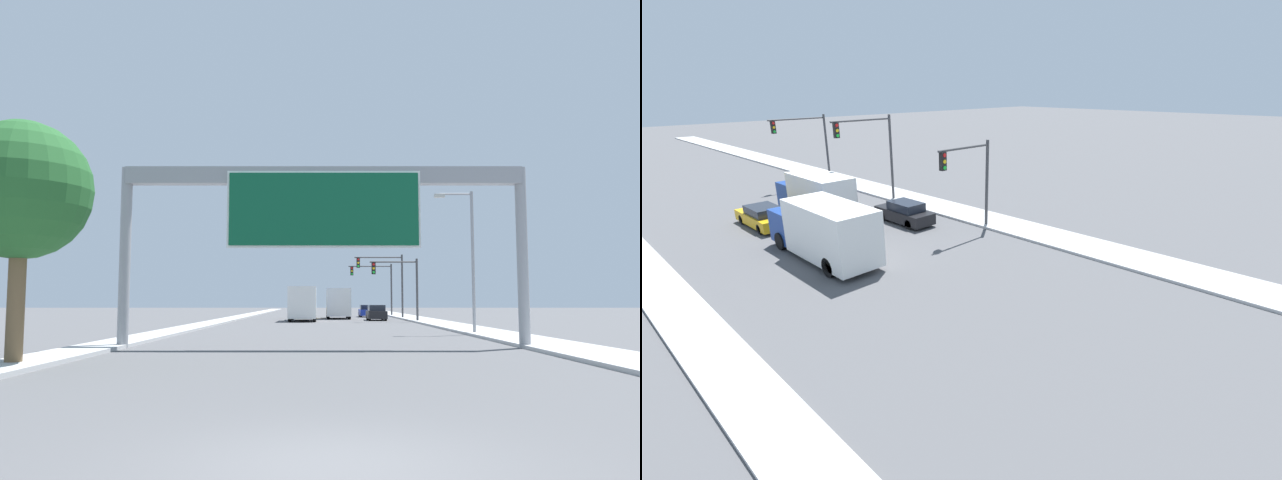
% 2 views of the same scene
% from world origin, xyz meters
% --- Properties ---
extents(sidewalk_right, '(3.00, 120.00, 0.15)m').
position_xyz_m(sidewalk_right, '(9.50, 60.00, 0.07)').
color(sidewalk_right, '#AFAFAF').
rests_on(sidewalk_right, ground).
extents(car_mid_left, '(1.89, 4.71, 1.39)m').
position_xyz_m(car_mid_left, '(-1.75, 58.57, 0.66)').
color(car_mid_left, gold).
rests_on(car_mid_left, ground).
extents(car_mid_right, '(1.71, 4.49, 1.47)m').
position_xyz_m(car_mid_right, '(5.25, 52.48, 0.69)').
color(car_mid_right, black).
rests_on(car_mid_right, ground).
extents(car_near_left, '(1.74, 4.27, 1.38)m').
position_xyz_m(car_near_left, '(5.25, 64.47, 0.66)').
color(car_near_left, navy).
rests_on(car_near_left, ground).
extents(truck_box_primary, '(2.48, 7.99, 3.15)m').
position_xyz_m(truck_box_primary, '(-1.75, 50.44, 1.61)').
color(truck_box_primary, navy).
rests_on(truck_box_primary, ground).
extents(truck_box_secondary, '(2.43, 7.25, 3.13)m').
position_xyz_m(truck_box_secondary, '(1.75, 57.80, 1.59)').
color(truck_box_secondary, navy).
rests_on(truck_box_secondary, ground).
extents(traffic_light_near_intersection, '(4.30, 0.32, 5.63)m').
position_xyz_m(traffic_light_near_intersection, '(7.08, 48.00, 3.82)').
color(traffic_light_near_intersection, '#3D3D3F').
rests_on(traffic_light_near_intersection, ground).
extents(traffic_light_mid_block, '(5.12, 0.32, 6.72)m').
position_xyz_m(traffic_light_mid_block, '(6.93, 58.00, 4.56)').
color(traffic_light_mid_block, '#3D3D3F').
rests_on(traffic_light_mid_block, ground).
extents(traffic_light_far_intersection, '(5.30, 0.32, 6.32)m').
position_xyz_m(traffic_light_far_intersection, '(6.81, 68.00, 4.32)').
color(traffic_light_far_intersection, '#3D3D3F').
rests_on(traffic_light_far_intersection, ground).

